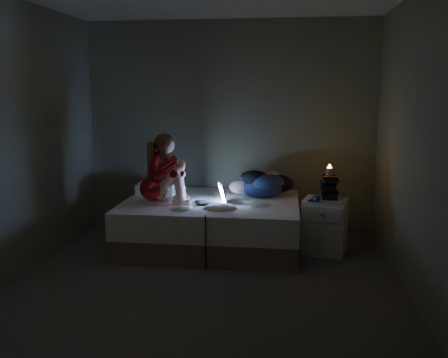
% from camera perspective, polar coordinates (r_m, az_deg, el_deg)
% --- Properties ---
extents(floor, '(3.60, 3.80, 0.02)m').
position_cam_1_polar(floor, '(4.55, -2.32, -12.38)').
color(floor, '#514D4B').
rests_on(floor, ground).
extents(wall_back, '(3.60, 0.02, 2.60)m').
position_cam_1_polar(wall_back, '(6.10, 0.65, 6.17)').
color(wall_back, '#5D5F58').
rests_on(wall_back, ground).
extents(wall_front, '(3.60, 0.02, 2.60)m').
position_cam_1_polar(wall_front, '(2.38, -10.37, -0.69)').
color(wall_front, '#5D5F58').
rests_on(wall_front, ground).
extents(wall_left, '(0.02, 3.80, 2.60)m').
position_cam_1_polar(wall_left, '(4.87, -24.01, 4.20)').
color(wall_left, '#5D5F58').
rests_on(wall_left, ground).
extents(wall_right, '(0.02, 3.80, 2.60)m').
position_cam_1_polar(wall_right, '(4.29, 22.14, 3.62)').
color(wall_right, '#5D5F58').
rests_on(wall_right, ground).
extents(bed, '(1.93, 1.45, 0.53)m').
position_cam_1_polar(bed, '(5.50, -1.48, -5.25)').
color(bed, beige).
rests_on(bed, ground).
extents(pillow, '(0.45, 0.32, 0.13)m').
position_cam_1_polar(pillow, '(5.84, -7.90, -1.09)').
color(pillow, white).
rests_on(pillow, bed).
extents(woman, '(0.52, 0.39, 0.77)m').
position_cam_1_polar(woman, '(5.29, -8.30, 1.23)').
color(woman, '#8E0C06').
rests_on(woman, bed).
extents(laptop, '(0.38, 0.32, 0.23)m').
position_cam_1_polar(laptop, '(5.28, -1.60, -1.67)').
color(laptop, black).
rests_on(laptop, bed).
extents(clothes_pile, '(0.64, 0.57, 0.32)m').
position_cam_1_polar(clothes_pile, '(5.65, 4.34, -0.41)').
color(clothes_pile, navy).
rests_on(clothes_pile, bed).
extents(nightstand, '(0.53, 0.49, 0.60)m').
position_cam_1_polar(nightstand, '(5.39, 11.76, -5.44)').
color(nightstand, silver).
rests_on(nightstand, ground).
extents(book_stack, '(0.19, 0.25, 0.24)m').
position_cam_1_polar(book_stack, '(5.35, 12.24, -0.95)').
color(book_stack, black).
rests_on(book_stack, nightstand).
extents(candle, '(0.07, 0.07, 0.08)m').
position_cam_1_polar(candle, '(5.32, 12.30, 0.74)').
color(candle, beige).
rests_on(candle, book_stack).
extents(phone, '(0.12, 0.16, 0.01)m').
position_cam_1_polar(phone, '(5.20, 10.83, -2.52)').
color(phone, black).
rests_on(phone, nightstand).
extents(blue_orb, '(0.08, 0.08, 0.08)m').
position_cam_1_polar(blue_orb, '(5.15, 11.30, -2.29)').
color(blue_orb, navy).
rests_on(blue_orb, nightstand).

